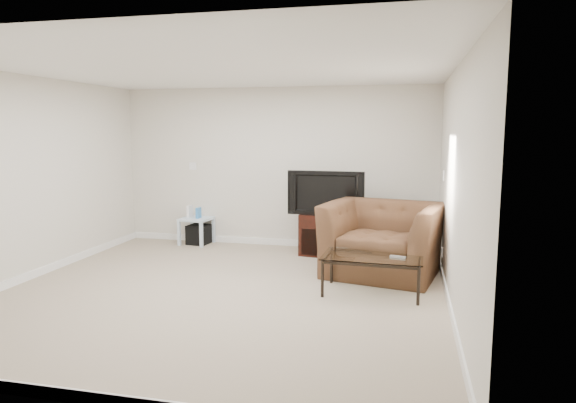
% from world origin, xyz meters
% --- Properties ---
extents(floor, '(5.00, 5.00, 0.00)m').
position_xyz_m(floor, '(0.00, 0.00, 0.00)').
color(floor, tan).
rests_on(floor, ground).
extents(ceiling, '(5.00, 5.00, 0.00)m').
position_xyz_m(ceiling, '(0.00, 0.00, 2.50)').
color(ceiling, white).
rests_on(ceiling, ground).
extents(wall_back, '(5.00, 0.02, 2.50)m').
position_xyz_m(wall_back, '(0.00, 2.50, 1.25)').
color(wall_back, silver).
rests_on(wall_back, ground).
extents(wall_left, '(0.02, 5.00, 2.50)m').
position_xyz_m(wall_left, '(-2.50, 0.00, 1.25)').
color(wall_left, silver).
rests_on(wall_left, ground).
extents(wall_right, '(0.02, 5.00, 2.50)m').
position_xyz_m(wall_right, '(2.50, 0.00, 1.25)').
color(wall_right, silver).
rests_on(wall_right, ground).
extents(plate_back, '(0.12, 0.02, 0.12)m').
position_xyz_m(plate_back, '(-1.40, 2.49, 1.25)').
color(plate_back, white).
rests_on(plate_back, wall_back).
extents(plate_right_switch, '(0.02, 0.09, 0.13)m').
position_xyz_m(plate_right_switch, '(2.49, 1.60, 1.25)').
color(plate_right_switch, white).
rests_on(plate_right_switch, wall_right).
extents(plate_right_outlet, '(0.02, 0.08, 0.12)m').
position_xyz_m(plate_right_outlet, '(2.49, 1.30, 0.30)').
color(plate_right_outlet, white).
rests_on(plate_right_outlet, wall_right).
extents(tv_stand, '(0.79, 0.60, 0.61)m').
position_xyz_m(tv_stand, '(0.90, 2.05, 0.31)').
color(tv_stand, black).
rests_on(tv_stand, floor).
extents(dvd_player, '(0.43, 0.33, 0.06)m').
position_xyz_m(dvd_player, '(0.89, 2.01, 0.51)').
color(dvd_player, black).
rests_on(dvd_player, tv_stand).
extents(television, '(1.05, 0.26, 0.65)m').
position_xyz_m(television, '(0.90, 2.02, 0.94)').
color(television, black).
rests_on(television, tv_stand).
extents(side_table, '(0.50, 0.50, 0.43)m').
position_xyz_m(side_table, '(-1.27, 2.28, 0.22)').
color(side_table, silver).
rests_on(side_table, floor).
extents(subwoofer, '(0.35, 0.35, 0.32)m').
position_xyz_m(subwoofer, '(-1.24, 2.29, 0.15)').
color(subwoofer, black).
rests_on(subwoofer, floor).
extents(game_console, '(0.05, 0.14, 0.20)m').
position_xyz_m(game_console, '(-1.38, 2.28, 0.53)').
color(game_console, white).
rests_on(game_console, side_table).
extents(game_case, '(0.05, 0.13, 0.17)m').
position_xyz_m(game_case, '(-1.22, 2.26, 0.52)').
color(game_case, '#337FCC').
rests_on(game_case, side_table).
extents(recliner, '(1.57, 1.18, 1.23)m').
position_xyz_m(recliner, '(1.75, 1.20, 0.61)').
color(recliner, '#533421').
rests_on(recliner, floor).
extents(coffee_table, '(1.13, 0.67, 0.43)m').
position_xyz_m(coffee_table, '(1.67, 0.35, 0.22)').
color(coffee_table, black).
rests_on(coffee_table, floor).
extents(remote, '(0.18, 0.09, 0.02)m').
position_xyz_m(remote, '(1.95, 0.33, 0.44)').
color(remote, '#B2B2B7').
rests_on(remote, coffee_table).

